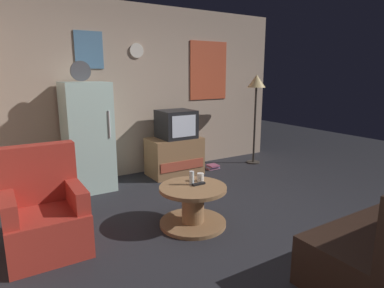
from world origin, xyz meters
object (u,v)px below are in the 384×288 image
at_px(wine_glass, 192,178).
at_px(mug_ceramic_white, 200,177).
at_px(standing_lamp, 256,88).
at_px(armchair, 44,215).
at_px(coffee_table, 193,206).
at_px(tv_stand, 174,156).
at_px(crt_tv, 176,124).
at_px(book_stack, 213,167).
at_px(remote_control, 199,184).
at_px(fridge, 88,137).

relative_size(wine_glass, mug_ceramic_white, 1.67).
xyz_separation_m(standing_lamp, armchair, (-3.70, -1.24, -1.02)).
height_order(wine_glass, mug_ceramic_white, wine_glass).
height_order(coffee_table, wine_glass, wine_glass).
bearing_deg(wine_glass, tv_stand, 67.30).
distance_m(coffee_table, armchair, 1.46).
distance_m(tv_stand, armchair, 2.54).
relative_size(tv_stand, standing_lamp, 0.53).
height_order(tv_stand, crt_tv, crt_tv).
xyz_separation_m(coffee_table, armchair, (-1.42, 0.30, 0.12)).
xyz_separation_m(standing_lamp, mug_ceramic_white, (-2.11, -1.44, -0.88)).
relative_size(armchair, book_stack, 4.45).
bearing_deg(standing_lamp, remote_control, -144.99).
bearing_deg(mug_ceramic_white, coffee_table, -147.01).
xyz_separation_m(tv_stand, standing_lamp, (1.57, -0.15, 1.06)).
relative_size(crt_tv, armchair, 0.56).
distance_m(standing_lamp, remote_control, 2.83).
xyz_separation_m(tv_stand, wine_glass, (-0.69, -1.64, 0.21)).
relative_size(coffee_table, remote_control, 4.80).
height_order(mug_ceramic_white, remote_control, mug_ceramic_white).
bearing_deg(remote_control, wine_glass, 140.66).
xyz_separation_m(fridge, remote_control, (0.72, -1.73, -0.31)).
bearing_deg(coffee_table, crt_tv, 66.38).
height_order(standing_lamp, coffee_table, standing_lamp).
relative_size(crt_tv, wine_glass, 3.60).
bearing_deg(crt_tv, tv_stand, 178.49).
bearing_deg(tv_stand, mug_ceramic_white, -108.81).
relative_size(crt_tv, book_stack, 2.50).
distance_m(standing_lamp, armchair, 4.03).
relative_size(mug_ceramic_white, armchair, 0.09).
bearing_deg(remote_control, armchair, 168.08).
distance_m(crt_tv, mug_ceramic_white, 1.73).
distance_m(fridge, armchair, 1.69).
xyz_separation_m(fridge, tv_stand, (1.34, -0.04, -0.45)).
height_order(tv_stand, standing_lamp, standing_lamp).
relative_size(standing_lamp, wine_glass, 10.60).
height_order(remote_control, book_stack, remote_control).
bearing_deg(remote_control, mug_ceramic_white, 48.00).
relative_size(crt_tv, coffee_table, 0.75).
bearing_deg(remote_control, coffee_table, -174.60).
bearing_deg(armchair, mug_ceramic_white, -7.06).
bearing_deg(fridge, coffee_table, -69.83).
bearing_deg(armchair, book_stack, 24.77).
distance_m(tv_stand, standing_lamp, 1.90).
height_order(standing_lamp, book_stack, standing_lamp).
distance_m(crt_tv, armchair, 2.62).
relative_size(tv_stand, mug_ceramic_white, 9.33).
bearing_deg(wine_glass, standing_lamp, 33.47).
relative_size(wine_glass, armchair, 0.16).
relative_size(fridge, coffee_table, 2.46).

